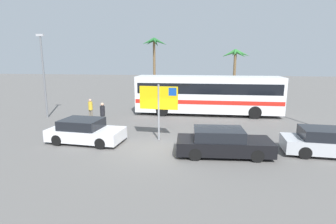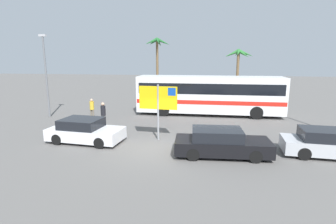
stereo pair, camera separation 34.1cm
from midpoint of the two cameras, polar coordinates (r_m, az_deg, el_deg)
ground at (r=13.67m, az=-0.94°, el=-8.23°), size 120.00×120.00×0.00m
bus_front_coach at (r=22.04m, az=9.35°, el=4.01°), size 11.74×2.60×3.17m
ferry_sign at (r=14.80m, az=-1.34°, el=2.61°), size 2.20×0.23×3.20m
car_white at (r=15.46m, az=-16.95°, el=-3.92°), size 4.25×2.22×1.32m
car_silver at (r=14.91m, az=32.25°, el=-5.82°), size 4.53×2.00×1.32m
car_black at (r=13.03m, az=12.11°, el=-6.55°), size 4.62×2.02×1.32m
pedestrian_near_sign at (r=20.83m, az=-15.70°, el=0.96°), size 0.32×0.32×1.62m
pedestrian_by_bus at (r=18.14m, az=-13.33°, el=-0.19°), size 0.32×0.32×1.74m
lamp_post_left_side at (r=22.73m, az=-24.54°, el=7.76°), size 0.56×0.20×6.41m
palm_tree_seaside at (r=34.60m, az=-2.09°, el=13.36°), size 3.21×3.41×7.19m
palm_tree_inland at (r=32.60m, az=15.32°, el=11.31°), size 3.39×3.50×5.68m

